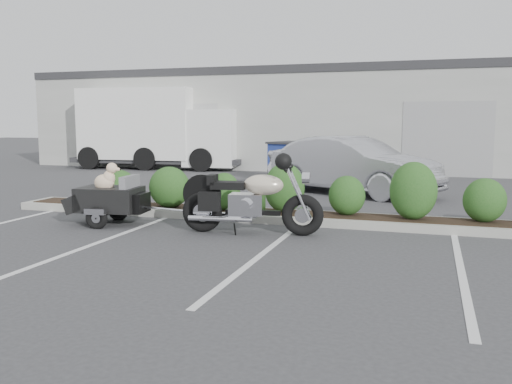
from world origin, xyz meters
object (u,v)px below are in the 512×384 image
(dumpster, at_px, (302,162))
(pet_trailer, at_px, (109,198))
(motorcycle, at_px, (251,201))
(delivery_truck, at_px, (160,130))
(sedan, at_px, (352,165))

(dumpster, bearing_deg, pet_trailer, -84.39)
(motorcycle, height_order, delivery_truck, delivery_truck)
(dumpster, bearing_deg, sedan, -32.40)
(sedan, xyz_separation_m, dumpster, (-1.87, 2.31, -0.11))
(delivery_truck, bearing_deg, motorcycle, -60.93)
(pet_trailer, xyz_separation_m, dumpster, (1.84, 7.97, 0.15))
(motorcycle, xyz_separation_m, pet_trailer, (-2.79, 0.02, -0.07))
(pet_trailer, distance_m, sedan, 6.77)
(pet_trailer, bearing_deg, sedan, 49.72)
(motorcycle, height_order, sedan, sedan)
(sedan, xyz_separation_m, delivery_truck, (-8.60, 5.64, 0.78))
(sedan, distance_m, dumpster, 2.97)
(sedan, bearing_deg, delivery_truck, 82.50)
(motorcycle, distance_m, sedan, 5.76)
(motorcycle, distance_m, pet_trailer, 2.79)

